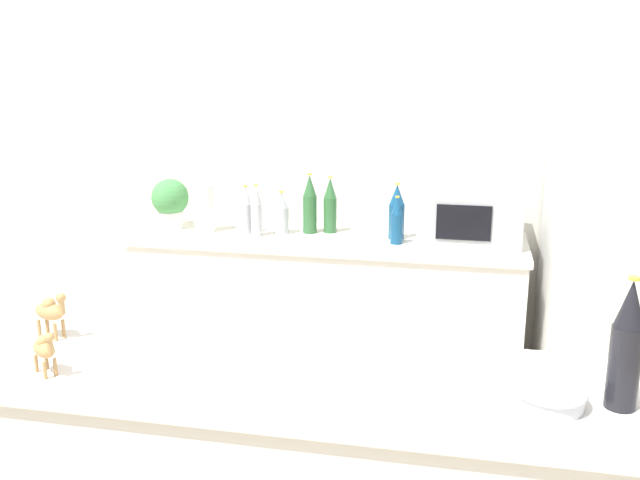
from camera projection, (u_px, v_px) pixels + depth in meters
wall_back at (401, 161)px, 3.94m from camera, size 8.00×0.06×2.55m
back_counter at (328, 315)px, 3.91m from camera, size 2.06×0.63×0.91m
potted_plant at (170, 201)px, 3.92m from camera, size 0.20×0.20×0.27m
paper_towel_roll at (205, 209)px, 3.83m from camera, size 0.11×0.11×0.25m
microwave at (473, 215)px, 3.62m from camera, size 0.48×0.37×0.28m
back_bottle_0 at (330, 206)px, 3.82m from camera, size 0.07×0.07×0.30m
back_bottle_1 at (397, 212)px, 3.69m from camera, size 0.08×0.08×0.29m
back_bottle_2 at (282, 213)px, 3.80m from camera, size 0.08×0.08×0.23m
back_bottle_3 at (310, 205)px, 3.80m from camera, size 0.08×0.08×0.32m
back_bottle_4 at (246, 211)px, 3.81m from camera, size 0.07×0.07×0.26m
back_bottle_5 at (256, 211)px, 3.74m from camera, size 0.06×0.06×0.28m
back_bottle_6 at (397, 221)px, 3.59m from camera, size 0.06×0.06×0.25m
wine_bottle at (626, 346)px, 1.72m from camera, size 0.08×0.08×0.34m
fruit_bowl at (550, 396)px, 1.76m from camera, size 0.18×0.18×0.05m
camel_figurine at (45, 348)px, 1.92m from camera, size 0.10×0.09×0.13m
camel_figurine_second at (51, 311)px, 2.17m from camera, size 0.12×0.08×0.15m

